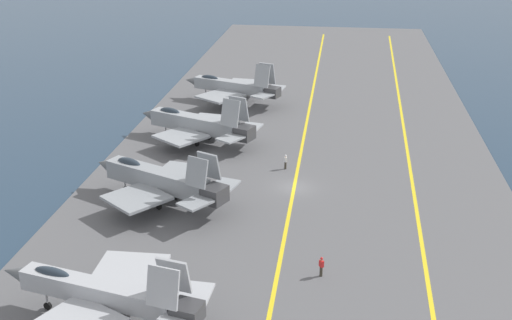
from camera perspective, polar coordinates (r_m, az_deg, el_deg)
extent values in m
plane|color=#23384C|center=(67.49, 3.41, -2.72)|extent=(2000.00, 2000.00, 0.00)
cube|color=#565659|center=(67.40, 3.41, -2.57)|extent=(185.51, 44.73, 0.40)
cube|color=yellow|center=(67.67, 13.86, -2.93)|extent=(166.91, 4.76, 0.01)
cube|color=yellow|center=(67.32, 3.41, -2.41)|extent=(166.96, 0.36, 0.01)
cube|color=#A8AAAF|center=(46.96, -14.01, -11.26)|extent=(4.08, 11.90, 1.50)
cone|color=#5B5E60|center=(50.79, -20.57, -9.37)|extent=(1.89, 2.50, 1.43)
cube|color=#38383A|center=(43.82, -6.12, -13.32)|extent=(2.11, 2.26, 1.28)
ellipsoid|color=#232D38|center=(48.51, -17.68, -9.53)|extent=(1.44, 3.00, 0.83)
cube|color=#A8AAAF|center=(49.48, -11.28, -9.81)|extent=(5.69, 5.25, 0.28)
cube|color=#A8AAAF|center=(42.58, -8.29, -11.17)|extent=(1.33, 2.38, 2.70)
cube|color=#A8AAAF|center=(43.73, -7.30, -10.13)|extent=(1.33, 2.38, 2.70)
cube|color=#A8AAAF|center=(45.58, -5.46, -11.74)|extent=(2.90, 2.38, 0.20)
cylinder|color=#B2B2B7|center=(50.20, -18.10, -11.64)|extent=(0.16, 0.16, 1.82)
cylinder|color=black|center=(50.53, -18.02, -12.22)|extent=(0.35, 0.63, 0.60)
cylinder|color=#B2B2B7|center=(48.00, -11.90, -12.63)|extent=(0.16, 0.16, 1.82)
cylinder|color=black|center=(48.34, -11.84, -13.23)|extent=(0.35, 0.63, 0.60)
cube|color=gray|center=(63.72, -8.80, -1.64)|extent=(6.56, 11.47, 1.86)
cone|color=#5B5E60|center=(68.11, -13.18, -0.38)|extent=(2.53, 2.76, 1.77)
cube|color=#38383A|center=(59.71, -3.69, -3.09)|extent=(2.74, 2.62, 1.58)
ellipsoid|color=#232D38|center=(65.63, -11.22, -0.25)|extent=(2.11, 3.03, 1.02)
cube|color=gray|center=(61.43, -10.56, -3.31)|extent=(7.07, 7.08, 0.28)
cube|color=gray|center=(66.11, -6.59, -1.19)|extent=(5.83, 5.90, 0.28)
cube|color=gray|center=(58.76, -5.30, -1.11)|extent=(1.70, 2.38, 2.71)
cube|color=gray|center=(60.19, -4.18, -0.50)|extent=(1.70, 2.38, 2.71)
cube|color=gray|center=(58.29, -5.40, -3.80)|extent=(3.57, 3.42, 0.20)
cube|color=gray|center=(61.68, -2.79, -2.21)|extent=(3.27, 2.85, 0.20)
cylinder|color=#B2B2B7|center=(67.15, -11.56, -2.17)|extent=(0.16, 0.16, 1.59)
cylinder|color=black|center=(67.35, -11.53, -2.56)|extent=(0.45, 0.64, 0.60)
cylinder|color=#B2B2B7|center=(62.83, -8.65, -3.72)|extent=(0.16, 0.16, 1.59)
cylinder|color=black|center=(63.04, -8.63, -4.12)|extent=(0.45, 0.64, 0.60)
cylinder|color=#B2B2B7|center=(64.61, -7.16, -2.88)|extent=(0.16, 0.16, 1.59)
cylinder|color=black|center=(64.82, -7.14, -3.27)|extent=(0.45, 0.64, 0.60)
cube|color=#93999E|center=(79.59, -5.50, 3.28)|extent=(6.36, 11.96, 1.89)
cone|color=#5B5E60|center=(83.72, -9.47, 4.03)|extent=(2.53, 2.81, 1.79)
cube|color=#38383A|center=(75.82, -1.03, 2.41)|extent=(2.76, 2.65, 1.60)
ellipsoid|color=#232D38|center=(81.43, -7.66, 4.28)|extent=(2.08, 3.13, 1.04)
cube|color=#93999E|center=(77.00, -6.68, 2.09)|extent=(7.03, 7.11, 0.28)
cube|color=#93999E|center=(82.18, -3.90, 3.49)|extent=(5.57, 5.91, 0.28)
cube|color=#93999E|center=(74.86, -2.30, 4.19)|extent=(1.77, 2.49, 3.15)
cube|color=#93999E|center=(76.46, -1.51, 4.59)|extent=(1.77, 2.49, 3.15)
cube|color=#93999E|center=(74.19, -2.29, 1.95)|extent=(3.60, 3.44, 0.20)
cube|color=#93999E|center=(77.96, -0.45, 2.97)|extent=(3.23, 2.84, 0.20)
cylinder|color=#B2B2B7|center=(82.71, -8.02, 2.68)|extent=(0.16, 0.16, 1.41)
cylinder|color=black|center=(82.84, -8.01, 2.42)|extent=(0.43, 0.64, 0.60)
cylinder|color=#B2B2B7|center=(78.45, -5.28, 1.72)|extent=(0.16, 0.16, 1.41)
cylinder|color=black|center=(78.59, -5.27, 1.45)|extent=(0.43, 0.64, 0.60)
cylinder|color=#B2B2B7|center=(80.48, -4.20, 2.29)|extent=(0.16, 0.16, 1.41)
cylinder|color=black|center=(80.62, -4.19, 2.02)|extent=(0.43, 0.64, 0.60)
cube|color=#93999E|center=(94.74, -2.29, 6.58)|extent=(5.50, 11.48, 1.65)
cone|color=#5B5E60|center=(98.17, -5.73, 7.04)|extent=(2.22, 2.60, 1.56)
cube|color=#38383A|center=(91.62, 1.48, 6.05)|extent=(2.42, 2.41, 1.40)
ellipsoid|color=#232D38|center=(96.29, -4.13, 7.28)|extent=(1.81, 2.96, 0.91)
cube|color=#93999E|center=(91.74, -3.18, 5.69)|extent=(7.35, 7.22, 0.28)
cube|color=#93999E|center=(97.70, -1.04, 6.75)|extent=(5.97, 5.56, 0.28)
cube|color=#93999E|center=(90.78, 0.54, 7.47)|extent=(1.65, 2.39, 3.11)
cube|color=#93999E|center=(92.27, 1.03, 7.71)|extent=(1.65, 2.39, 3.11)
cube|color=#93999E|center=(89.91, 0.58, 5.74)|extent=(3.52, 3.30, 0.20)
cube|color=#93999E|center=(93.74, 1.83, 6.42)|extent=(3.14, 2.65, 0.20)
cylinder|color=#B2B2B7|center=(97.35, -4.49, 5.91)|extent=(0.16, 0.16, 1.75)
cylinder|color=black|center=(97.51, -4.48, 5.59)|extent=(0.41, 0.64, 0.60)
cylinder|color=#B2B2B7|center=(93.69, -2.00, 5.32)|extent=(0.16, 0.16, 1.75)
cylinder|color=black|center=(93.86, -1.99, 4.98)|extent=(0.41, 0.64, 0.60)
cylinder|color=#B2B2B7|center=(95.62, -1.31, 5.68)|extent=(0.16, 0.16, 1.75)
cylinder|color=black|center=(95.78, -1.31, 5.34)|extent=(0.41, 0.64, 0.60)
cylinder|color=#383328|center=(71.57, 2.63, -0.48)|extent=(0.24, 0.24, 0.87)
cube|color=white|center=(71.31, 2.64, 0.04)|extent=(0.45, 0.38, 0.54)
sphere|color=beige|center=(71.16, 2.65, 0.34)|extent=(0.22, 0.22, 0.22)
sphere|color=white|center=(71.14, 2.65, 0.38)|extent=(0.24, 0.24, 0.24)
cylinder|color=#383328|center=(52.10, 5.81, -9.82)|extent=(0.24, 0.24, 0.87)
cube|color=red|center=(51.74, 5.84, -9.16)|extent=(0.46, 0.43, 0.54)
sphere|color=beige|center=(51.53, 5.85, -8.77)|extent=(0.22, 0.22, 0.22)
sphere|color=red|center=(51.50, 5.86, -8.72)|extent=(0.24, 0.24, 0.24)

